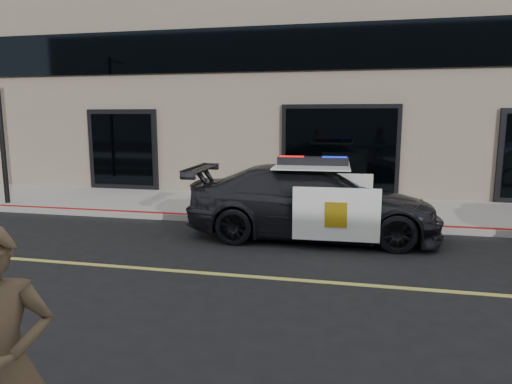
# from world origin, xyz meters

# --- Properties ---
(ground) EXTENTS (120.00, 120.00, 0.00)m
(ground) POSITION_xyz_m (0.00, 0.00, 0.00)
(ground) COLOR black
(ground) RESTS_ON ground
(sidewalk_n) EXTENTS (60.00, 3.50, 0.15)m
(sidewalk_n) POSITION_xyz_m (0.00, 5.25, 0.07)
(sidewalk_n) COLOR gray
(sidewalk_n) RESTS_ON ground
(building_n) EXTENTS (60.00, 7.00, 12.00)m
(building_n) POSITION_xyz_m (0.00, 10.50, 6.00)
(building_n) COLOR #756856
(building_n) RESTS_ON ground
(police_car) EXTENTS (2.59, 5.35, 1.71)m
(police_car) POSITION_xyz_m (-1.39, 2.68, 0.76)
(police_car) COLOR black
(police_car) RESTS_ON ground
(fire_hydrant) EXTENTS (0.36, 0.50, 0.79)m
(fire_hydrant) POSITION_xyz_m (-3.60, 4.18, 0.52)
(fire_hydrant) COLOR silver
(fire_hydrant) RESTS_ON sidewalk_n
(pedestrian_a) EXTENTS (1.02, 0.99, 1.75)m
(pedestrian_a) POSITION_xyz_m (-2.61, -4.60, 1.03)
(pedestrian_a) COLOR #4D3D2A
(pedestrian_a) RESTS_ON sidewalk_s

